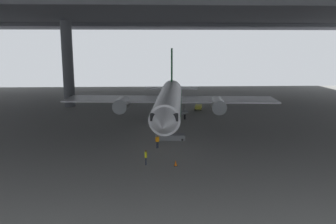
{
  "coord_description": "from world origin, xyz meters",
  "views": [
    {
      "loc": [
        -1.39,
        -47.66,
        12.1
      ],
      "look_at": [
        0.77,
        1.41,
        2.58
      ],
      "focal_mm": 36.74,
      "sensor_mm": 36.0,
      "label": 1
    }
  ],
  "objects_px": {
    "boarding_stairs": "(171,134)",
    "crew_worker_near_nose": "(146,156)",
    "baggage_tug": "(198,107)",
    "crew_worker_by_stairs": "(157,141)",
    "airplane_main": "(169,101)",
    "traffic_cone_orange": "(176,163)"
  },
  "relations": [
    {
      "from": "boarding_stairs",
      "to": "baggage_tug",
      "type": "height_order",
      "value": "boarding_stairs"
    },
    {
      "from": "airplane_main",
      "to": "boarding_stairs",
      "type": "xyz_separation_m",
      "value": [
        -0.28,
        -10.3,
        -2.74
      ]
    },
    {
      "from": "airplane_main",
      "to": "traffic_cone_orange",
      "type": "height_order",
      "value": "airplane_main"
    },
    {
      "from": "boarding_stairs",
      "to": "crew_worker_by_stairs",
      "type": "height_order",
      "value": "boarding_stairs"
    },
    {
      "from": "traffic_cone_orange",
      "to": "baggage_tug",
      "type": "relative_size",
      "value": 0.25
    },
    {
      "from": "crew_worker_by_stairs",
      "to": "traffic_cone_orange",
      "type": "relative_size",
      "value": 2.65
    },
    {
      "from": "boarding_stairs",
      "to": "crew_worker_near_nose",
      "type": "height_order",
      "value": "boarding_stairs"
    },
    {
      "from": "boarding_stairs",
      "to": "traffic_cone_orange",
      "type": "distance_m",
      "value": 10.16
    },
    {
      "from": "crew_worker_by_stairs",
      "to": "baggage_tug",
      "type": "distance_m",
      "value": 26.14
    },
    {
      "from": "boarding_stairs",
      "to": "crew_worker_by_stairs",
      "type": "bearing_deg",
      "value": -115.32
    },
    {
      "from": "boarding_stairs",
      "to": "crew_worker_near_nose",
      "type": "xyz_separation_m",
      "value": [
        -3.09,
        -9.72,
        0.18
      ]
    },
    {
      "from": "boarding_stairs",
      "to": "crew_worker_near_nose",
      "type": "distance_m",
      "value": 10.2
    },
    {
      "from": "crew_worker_near_nose",
      "to": "traffic_cone_orange",
      "type": "height_order",
      "value": "crew_worker_near_nose"
    },
    {
      "from": "airplane_main",
      "to": "boarding_stairs",
      "type": "bearing_deg",
      "value": -91.57
    },
    {
      "from": "boarding_stairs",
      "to": "baggage_tug",
      "type": "distance_m",
      "value": 21.91
    },
    {
      "from": "traffic_cone_orange",
      "to": "crew_worker_by_stairs",
      "type": "bearing_deg",
      "value": 105.87
    },
    {
      "from": "traffic_cone_orange",
      "to": "baggage_tug",
      "type": "distance_m",
      "value": 31.76
    },
    {
      "from": "airplane_main",
      "to": "crew_worker_near_nose",
      "type": "distance_m",
      "value": 20.46
    },
    {
      "from": "airplane_main",
      "to": "boarding_stairs",
      "type": "height_order",
      "value": "airplane_main"
    },
    {
      "from": "crew_worker_by_stairs",
      "to": "baggage_tug",
      "type": "height_order",
      "value": "crew_worker_by_stairs"
    },
    {
      "from": "airplane_main",
      "to": "crew_worker_by_stairs",
      "type": "xyz_separation_m",
      "value": [
        -2.11,
        -14.16,
        -2.58
      ]
    },
    {
      "from": "airplane_main",
      "to": "traffic_cone_orange",
      "type": "bearing_deg",
      "value": -90.89
    }
  ]
}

